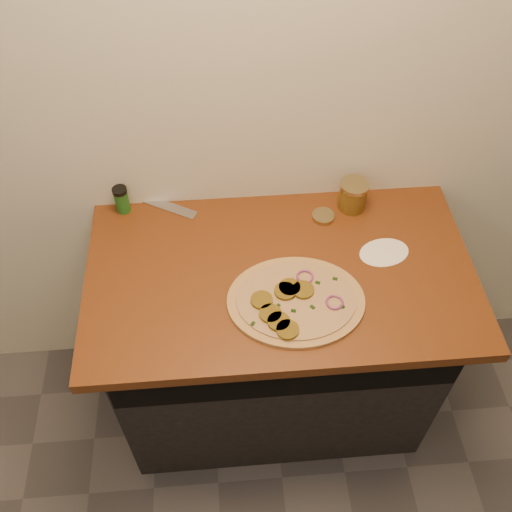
{
  "coord_description": "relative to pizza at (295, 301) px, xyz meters",
  "views": [
    {
      "loc": [
        -0.16,
        0.33,
        2.27
      ],
      "look_at": [
        -0.07,
        1.44,
        0.95
      ],
      "focal_mm": 40.0,
      "sensor_mm": 36.0,
      "label": 1
    }
  ],
  "objects": [
    {
      "name": "cabinet",
      "position": [
        -0.03,
        0.16,
        -0.48
      ],
      "size": [
        1.1,
        0.6,
        0.86
      ],
      "primitive_type": "cube",
      "color": "black",
      "rests_on": "ground"
    },
    {
      "name": "countertop",
      "position": [
        -0.03,
        0.13,
        -0.03
      ],
      "size": [
        1.2,
        0.7,
        0.04
      ],
      "primitive_type": "cube",
      "color": "#632D12",
      "rests_on": "cabinet"
    },
    {
      "name": "pizza",
      "position": [
        0.0,
        0.0,
        0.0
      ],
      "size": [
        0.42,
        0.42,
        0.03
      ],
      "color": "tan",
      "rests_on": "countertop"
    },
    {
      "name": "chefs_knife",
      "position": [
        -0.44,
        0.46,
        -0.0
      ],
      "size": [
        0.27,
        0.17,
        0.02
      ],
      "color": "#B7BAC1",
      "rests_on": "countertop"
    },
    {
      "name": "mason_jar_lid",
      "position": [
        0.14,
        0.34,
        -0.0
      ],
      "size": [
        0.07,
        0.07,
        0.02
      ],
      "primitive_type": "cylinder",
      "rotation": [
        0.0,
        0.0,
        0.0
      ],
      "color": "tan",
      "rests_on": "countertop"
    },
    {
      "name": "salsa_jar",
      "position": [
        0.24,
        0.38,
        0.04
      ],
      "size": [
        0.1,
        0.1,
        0.1
      ],
      "color": "maroon",
      "rests_on": "countertop"
    },
    {
      "name": "spice_shaker",
      "position": [
        -0.53,
        0.43,
        0.04
      ],
      "size": [
        0.05,
        0.05,
        0.1
      ],
      "color": "#1D5C1D",
      "rests_on": "countertop"
    },
    {
      "name": "flour_spill",
      "position": [
        0.31,
        0.17,
        -0.01
      ],
      "size": [
        0.2,
        0.2,
        0.0
      ],
      "primitive_type": "cylinder",
      "rotation": [
        0.0,
        0.0,
        0.23
      ],
      "color": "white",
      "rests_on": "countertop"
    }
  ]
}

